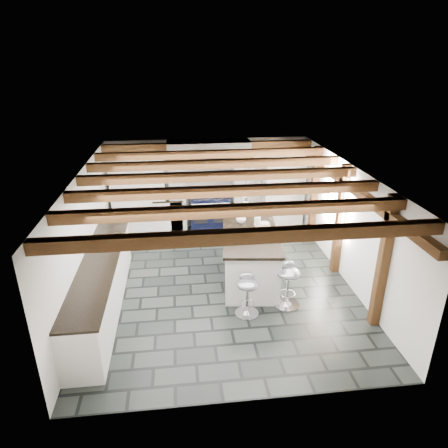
{
  "coord_description": "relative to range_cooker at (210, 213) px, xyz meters",
  "views": [
    {
      "loc": [
        -0.76,
        -6.87,
        4.21
      ],
      "look_at": [
        0.1,
        0.4,
        1.1
      ],
      "focal_mm": 32.0,
      "sensor_mm": 36.0,
      "label": 1
    }
  ],
  "objects": [
    {
      "name": "bar_stool_near",
      "position": [
        1.08,
        -3.6,
        0.07
      ],
      "size": [
        0.52,
        0.52,
        0.85
      ],
      "rotation": [
        0.0,
        0.0,
        0.3
      ],
      "color": "silver",
      "rests_on": "ground"
    },
    {
      "name": "room_shell",
      "position": [
        -0.61,
        -1.26,
        0.6
      ],
      "size": [
        6.0,
        6.03,
        6.0
      ],
      "color": "white",
      "rests_on": "ground"
    },
    {
      "name": "kitchen_island",
      "position": [
        0.58,
        -2.59,
        0.05
      ],
      "size": [
        1.3,
        2.16,
        1.35
      ],
      "rotation": [
        0.0,
        0.0,
        -0.12
      ],
      "color": "white",
      "rests_on": "ground"
    },
    {
      "name": "range_cooker",
      "position": [
        0.0,
        0.0,
        0.0
      ],
      "size": [
        1.0,
        0.63,
        0.99
      ],
      "color": "black",
      "rests_on": "ground"
    },
    {
      "name": "bar_stool_far",
      "position": [
        0.33,
        -3.78,
        0.02
      ],
      "size": [
        0.42,
        0.42,
        0.77
      ],
      "rotation": [
        0.0,
        0.0,
        -0.09
      ],
      "color": "silver",
      "rests_on": "ground"
    },
    {
      "name": "ground",
      "position": [
        0.0,
        -2.68,
        -0.47
      ],
      "size": [
        6.0,
        6.0,
        0.0
      ],
      "primitive_type": "plane",
      "color": "black",
      "rests_on": "ground"
    }
  ]
}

